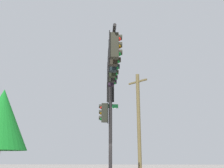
% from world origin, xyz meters
% --- Properties ---
extents(signal_pole_assembly, '(6.22, 1.43, 7.42)m').
position_xyz_m(signal_pole_assembly, '(1.86, 0.13, 5.58)').
color(signal_pole_assembly, black).
rests_on(signal_pole_assembly, ground_plane).
extents(utility_pole, '(1.34, 1.38, 8.02)m').
position_xyz_m(utility_pole, '(-4.25, 1.90, 4.16)').
color(utility_pole, brown).
rests_on(utility_pole, ground_plane).
extents(tree_near, '(4.47, 4.47, 7.27)m').
position_xyz_m(tree_near, '(-5.49, -9.18, 4.77)').
color(tree_near, brown).
rests_on(tree_near, ground_plane).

